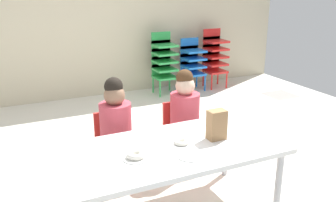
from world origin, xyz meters
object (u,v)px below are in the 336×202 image
Objects in this scene: craft_table at (161,155)px; kid_chair_blue_stack at (192,61)px; seated_child_near_camera at (115,121)px; donut_powdered_on_plate at (136,155)px; paper_bag_brown at (217,125)px; seated_child_middle_seat at (184,110)px; paper_plate_near_edge at (136,158)px; donut_powdered_loose at (182,142)px; paper_plate_center_table at (190,156)px; kid_chair_red_stack at (214,55)px; kid_chair_green_stack at (164,60)px.

kid_chair_blue_stack reaches higher than craft_table.
seated_child_near_camera is 0.69m from donut_powdered_on_plate.
paper_bag_brown is (0.56, -0.64, 0.10)m from seated_child_near_camera.
seated_child_middle_seat is at bearing -120.50° from kid_chair_blue_stack.
donut_powdered_loose is at bearing 11.33° from paper_plate_near_edge.
seated_child_near_camera reaches higher than paper_plate_center_table.
paper_plate_near_edge is at bearing 159.76° from paper_plate_center_table.
seated_child_near_camera is 0.85m from paper_plate_center_table.
kid_chair_red_stack is 7.42× the size of donut_powdered_on_plate.
paper_bag_brown is 0.37m from paper_plate_center_table.
donut_powdered_on_plate is at bearing 159.76° from paper_plate_center_table.
paper_plate_center_table is (0.13, -0.18, 0.05)m from craft_table.
paper_bag_brown is at bearing -115.82° from kid_chair_blue_stack.
seated_child_middle_seat reaches higher than kid_chair_green_stack.
donut_powdered_on_plate is (0.00, 0.00, 0.02)m from paper_plate_near_edge.
seated_child_middle_seat is 4.17× the size of paper_bag_brown.
donut_powdered_loose is (0.37, 0.07, -0.01)m from donut_powdered_on_plate.
paper_bag_brown reaches higher than donut_powdered_loose.
seated_child_near_camera is 2.67m from kid_chair_green_stack.
paper_bag_brown is (-0.90, -2.87, 0.14)m from kid_chair_green_stack.
kid_chair_blue_stack is 3.56m from donut_powdered_on_plate.
seated_child_middle_seat is 1.15× the size of kid_chair_blue_stack.
paper_plate_near_edge is 0.38m from donut_powdered_loose.
craft_table is at bearing -115.08° from kid_chair_green_stack.
donut_powdered_loose is (-2.06, -2.84, 0.05)m from kid_chair_red_stack.
donut_powdered_loose is (-0.27, 0.03, -0.09)m from paper_bag_brown.
kid_chair_green_stack is 3.30m from donut_powdered_on_plate.
donut_powdered_on_plate reaches higher than paper_plate_near_edge.
paper_plate_near_edge is at bearing -129.85° from kid_chair_red_stack.
donut_powdered_on_plate is at bearing -136.34° from seated_child_middle_seat.
paper_bag_brown is at bearing 28.90° from paper_plate_center_table.
paper_plate_center_table is (-2.10, -3.04, 0.03)m from kid_chair_red_stack.
paper_bag_brown reaches higher than paper_plate_near_edge.
kid_chair_blue_stack is 3.48m from paper_plate_center_table.
kid_chair_blue_stack is (0.49, -0.00, -0.06)m from kid_chair_green_stack.
kid_chair_blue_stack is 6.45× the size of donut_powdered_on_plate.
seated_child_near_camera is at bearing 83.34° from donut_powdered_on_plate.
seated_child_middle_seat is at bearing 60.58° from donut_powdered_loose.
craft_table is 0.18m from donut_powdered_loose.
paper_bag_brown is at bearing 4.05° from paper_plate_near_edge.
kid_chair_blue_stack reaches higher than donut_powdered_on_plate.
seated_child_near_camera reaches higher than donut_powdered_on_plate.
paper_plate_near_edge is 1.00× the size of paper_plate_center_table.
seated_child_middle_seat is at bearing 43.66° from paper_plate_near_edge.
seated_child_middle_seat is at bearing -127.56° from kid_chair_red_stack.
seated_child_near_camera is at bearing 83.34° from paper_plate_near_edge.
donut_powdered_loose is (0.17, 0.02, 0.06)m from craft_table.
donut_powdered_loose reaches higher than paper_plate_near_edge.
seated_child_near_camera reaches higher than kid_chair_green_stack.
seated_child_middle_seat is 5.10× the size of paper_plate_center_table.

